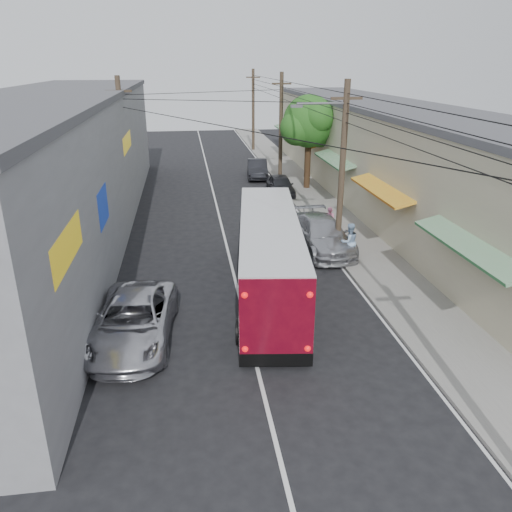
{
  "coord_description": "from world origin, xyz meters",
  "views": [
    {
      "loc": [
        -1.84,
        -8.76,
        8.71
      ],
      "look_at": [
        0.73,
        9.36,
        1.53
      ],
      "focal_mm": 35.0,
      "sensor_mm": 36.0,
      "label": 1
    }
  ],
  "objects_px": {
    "jeepney": "(133,321)",
    "parked_car_far": "(257,169)",
    "coach_bus": "(269,256)",
    "pedestrian_near": "(329,222)",
    "parked_car_mid": "(281,185)",
    "parked_suv": "(322,234)",
    "pedestrian_far": "(349,242)"
  },
  "relations": [
    {
      "from": "jeepney",
      "to": "parked_car_far",
      "type": "bearing_deg",
      "value": 77.48
    },
    {
      "from": "coach_bus",
      "to": "jeepney",
      "type": "relative_size",
      "value": 2.0
    },
    {
      "from": "coach_bus",
      "to": "pedestrian_near",
      "type": "xyz_separation_m",
      "value": [
        4.19,
        6.11,
        -0.67
      ]
    },
    {
      "from": "jeepney",
      "to": "pedestrian_near",
      "type": "bearing_deg",
      "value": 49.58
    },
    {
      "from": "pedestrian_near",
      "to": "parked_car_mid",
      "type": "bearing_deg",
      "value": -63.17
    },
    {
      "from": "parked_car_far",
      "to": "pedestrian_near",
      "type": "bearing_deg",
      "value": -77.9
    },
    {
      "from": "parked_car_mid",
      "to": "pedestrian_near",
      "type": "distance_m",
      "value": 9.43
    },
    {
      "from": "parked_car_mid",
      "to": "parked_car_far",
      "type": "xyz_separation_m",
      "value": [
        -0.8,
        5.69,
        0.03
      ]
    },
    {
      "from": "parked_suv",
      "to": "parked_car_far",
      "type": "relative_size",
      "value": 1.27
    },
    {
      "from": "parked_suv",
      "to": "parked_car_mid",
      "type": "height_order",
      "value": "parked_suv"
    },
    {
      "from": "parked_suv",
      "to": "pedestrian_near",
      "type": "bearing_deg",
      "value": 60.3
    },
    {
      "from": "parked_suv",
      "to": "jeepney",
      "type": "bearing_deg",
      "value": -140.64
    },
    {
      "from": "parked_suv",
      "to": "pedestrian_far",
      "type": "bearing_deg",
      "value": -67.8
    },
    {
      "from": "parked_car_mid",
      "to": "pedestrian_near",
      "type": "bearing_deg",
      "value": -84.31
    },
    {
      "from": "coach_bus",
      "to": "jeepney",
      "type": "bearing_deg",
      "value": -142.12
    },
    {
      "from": "parked_car_mid",
      "to": "parked_car_far",
      "type": "distance_m",
      "value": 5.75
    },
    {
      "from": "coach_bus",
      "to": "parked_car_far",
      "type": "distance_m",
      "value": 21.37
    },
    {
      "from": "jeepney",
      "to": "coach_bus",
      "type": "bearing_deg",
      "value": 35.64
    },
    {
      "from": "coach_bus",
      "to": "pedestrian_near",
      "type": "relative_size",
      "value": 6.78
    },
    {
      "from": "parked_car_far",
      "to": "pedestrian_near",
      "type": "relative_size",
      "value": 2.68
    },
    {
      "from": "pedestrian_near",
      "to": "pedestrian_far",
      "type": "distance_m",
      "value": 3.3
    },
    {
      "from": "jeepney",
      "to": "pedestrian_near",
      "type": "height_order",
      "value": "pedestrian_near"
    },
    {
      "from": "parked_car_far",
      "to": "pedestrian_near",
      "type": "distance_m",
      "value": 15.17
    },
    {
      "from": "parked_car_far",
      "to": "pedestrian_far",
      "type": "bearing_deg",
      "value": -78.98
    },
    {
      "from": "coach_bus",
      "to": "parked_suv",
      "type": "distance_m",
      "value": 5.73
    },
    {
      "from": "coach_bus",
      "to": "parked_car_far",
      "type": "height_order",
      "value": "coach_bus"
    },
    {
      "from": "jeepney",
      "to": "pedestrian_far",
      "type": "distance_m",
      "value": 10.87
    },
    {
      "from": "parked_suv",
      "to": "pedestrian_far",
      "type": "height_order",
      "value": "pedestrian_far"
    },
    {
      "from": "jeepney",
      "to": "pedestrian_near",
      "type": "relative_size",
      "value": 3.4
    },
    {
      "from": "jeepney",
      "to": "pedestrian_near",
      "type": "xyz_separation_m",
      "value": [
        9.2,
        9.09,
        0.17
      ]
    },
    {
      "from": "parked_car_far",
      "to": "parked_suv",
      "type": "bearing_deg",
      "value": -81.21
    },
    {
      "from": "pedestrian_far",
      "to": "coach_bus",
      "type": "bearing_deg",
      "value": 23.25
    }
  ]
}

